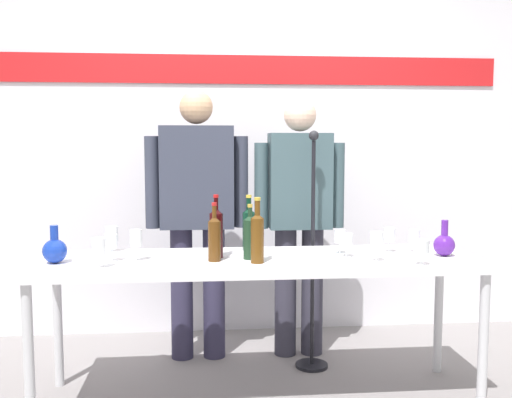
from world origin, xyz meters
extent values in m
cube|color=silver|center=(0.00, 1.23, 1.50)|extent=(5.30, 0.10, 3.00)
cube|color=red|center=(0.00, 1.17, 1.90)|extent=(3.71, 0.01, 0.20)
cube|color=white|center=(0.00, 0.00, 0.75)|extent=(2.35, 0.66, 0.04)
cylinder|color=silver|center=(-1.11, -0.28, 0.37)|extent=(0.05, 0.05, 0.73)
cylinder|color=silver|center=(1.11, -0.28, 0.37)|extent=(0.05, 0.05, 0.73)
cylinder|color=silver|center=(-1.11, 0.28, 0.37)|extent=(0.05, 0.05, 0.73)
cylinder|color=silver|center=(1.11, 0.28, 0.37)|extent=(0.05, 0.05, 0.73)
sphere|color=#17349C|center=(-1.04, -0.03, 0.84)|extent=(0.12, 0.12, 0.12)
cylinder|color=#17349C|center=(-1.04, -0.03, 0.93)|extent=(0.04, 0.04, 0.08)
sphere|color=#53208E|center=(1.00, -0.03, 0.83)|extent=(0.11, 0.11, 0.11)
cylinder|color=#53208E|center=(1.00, -0.03, 0.92)|extent=(0.04, 0.04, 0.09)
cylinder|color=#2C2942|center=(-0.43, 0.65, 0.42)|extent=(0.14, 0.14, 0.85)
cylinder|color=#2C2942|center=(-0.22, 0.65, 0.42)|extent=(0.14, 0.14, 0.85)
cube|color=#323747|center=(-0.33, 0.65, 1.17)|extent=(0.46, 0.22, 0.64)
cylinder|color=#323747|center=(-0.61, 0.65, 1.13)|extent=(0.09, 0.09, 0.58)
cylinder|color=#323747|center=(-0.05, 0.65, 1.13)|extent=(0.09, 0.09, 0.58)
sphere|color=tan|center=(-0.33, 0.65, 1.60)|extent=(0.21, 0.21, 0.21)
cylinder|color=#32303E|center=(0.24, 0.65, 0.42)|extent=(0.14, 0.14, 0.84)
cylinder|color=#32303E|center=(0.41, 0.65, 0.42)|extent=(0.14, 0.14, 0.84)
cube|color=#3B5259|center=(0.33, 0.65, 1.14)|extent=(0.39, 0.22, 0.61)
cylinder|color=#3B5259|center=(0.08, 0.65, 1.11)|extent=(0.09, 0.09, 0.55)
cylinder|color=#3B5259|center=(0.57, 0.65, 1.11)|extent=(0.09, 0.09, 0.55)
sphere|color=beige|center=(0.33, 0.65, 1.56)|extent=(0.21, 0.21, 0.21)
cylinder|color=#56330F|center=(-0.02, -0.12, 0.89)|extent=(0.07, 0.07, 0.23)
cone|color=#56330F|center=(-0.02, -0.12, 1.02)|extent=(0.07, 0.07, 0.03)
cylinder|color=#56330F|center=(-0.02, -0.12, 1.05)|extent=(0.03, 0.03, 0.09)
cylinder|color=gold|center=(-0.02, -0.12, 1.10)|extent=(0.03, 0.03, 0.02)
cylinder|color=black|center=(-0.22, 0.03, 0.89)|extent=(0.07, 0.07, 0.24)
cone|color=black|center=(-0.22, 0.03, 1.02)|extent=(0.07, 0.07, 0.03)
cylinder|color=black|center=(-0.22, 0.03, 1.05)|extent=(0.02, 0.02, 0.08)
cylinder|color=#B61516|center=(-0.22, 0.03, 1.10)|extent=(0.03, 0.03, 0.02)
cylinder|color=#1B3721|center=(-0.05, -0.02, 0.88)|extent=(0.07, 0.07, 0.21)
cone|color=#1B3721|center=(-0.05, -0.02, 0.99)|extent=(0.07, 0.07, 0.03)
cylinder|color=#1B3721|center=(-0.05, -0.02, 1.01)|extent=(0.02, 0.02, 0.07)
cylinder|color=gold|center=(-0.05, -0.02, 1.06)|extent=(0.03, 0.03, 0.02)
cylinder|color=black|center=(-0.03, 0.23, 0.88)|extent=(0.07, 0.07, 0.21)
cone|color=black|center=(-0.03, 0.23, 1.00)|extent=(0.07, 0.07, 0.03)
cylinder|color=black|center=(-0.03, 0.23, 1.03)|extent=(0.03, 0.03, 0.08)
cylinder|color=gold|center=(-0.03, 0.23, 1.08)|extent=(0.03, 0.03, 0.02)
cylinder|color=#4E2C0E|center=(-0.23, -0.06, 0.88)|extent=(0.07, 0.07, 0.21)
cone|color=#4E2C0E|center=(-0.23, -0.06, 0.99)|extent=(0.07, 0.07, 0.03)
cylinder|color=#4E2C0E|center=(-0.23, -0.06, 1.02)|extent=(0.02, 0.02, 0.08)
cylinder|color=#B41C1B|center=(-0.23, -0.06, 1.07)|extent=(0.03, 0.03, 0.02)
cylinder|color=white|center=(-0.76, -0.02, 0.78)|extent=(0.06, 0.06, 0.00)
cylinder|color=white|center=(-0.76, -0.02, 0.81)|extent=(0.01, 0.01, 0.07)
cylinder|color=white|center=(-0.76, -0.02, 0.88)|extent=(0.06, 0.06, 0.07)
cylinder|color=white|center=(-0.80, 0.25, 0.78)|extent=(0.05, 0.05, 0.00)
cylinder|color=white|center=(-0.80, 0.25, 0.81)|extent=(0.01, 0.01, 0.06)
cylinder|color=white|center=(-0.80, 0.25, 0.88)|extent=(0.07, 0.07, 0.08)
cylinder|color=white|center=(-0.64, -0.02, 0.78)|extent=(0.06, 0.06, 0.00)
cylinder|color=white|center=(-0.64, -0.02, 0.81)|extent=(0.01, 0.01, 0.07)
cylinder|color=white|center=(-0.64, -0.02, 0.89)|extent=(0.06, 0.06, 0.09)
cylinder|color=white|center=(-0.80, -0.18, 0.78)|extent=(0.05, 0.05, 0.00)
cylinder|color=white|center=(-0.80, -0.18, 0.81)|extent=(0.01, 0.01, 0.07)
cylinder|color=white|center=(-0.80, -0.18, 0.88)|extent=(0.07, 0.07, 0.08)
cylinder|color=white|center=(0.47, -0.02, 0.78)|extent=(0.06, 0.06, 0.00)
cylinder|color=white|center=(0.47, -0.02, 0.81)|extent=(0.01, 0.01, 0.06)
cylinder|color=white|center=(0.47, -0.02, 0.87)|extent=(0.06, 0.06, 0.07)
cylinder|color=white|center=(0.87, 0.07, 0.78)|extent=(0.06, 0.06, 0.00)
cylinder|color=white|center=(0.87, 0.07, 0.81)|extent=(0.01, 0.01, 0.06)
cylinder|color=white|center=(0.87, 0.07, 0.87)|extent=(0.06, 0.06, 0.07)
cylinder|color=white|center=(0.59, -0.15, 0.78)|extent=(0.06, 0.06, 0.00)
cylinder|color=white|center=(0.59, -0.15, 0.81)|extent=(0.01, 0.01, 0.07)
cylinder|color=white|center=(0.59, -0.15, 0.89)|extent=(0.07, 0.07, 0.08)
cylinder|color=white|center=(0.46, 0.08, 0.78)|extent=(0.06, 0.06, 0.00)
cylinder|color=white|center=(0.46, 0.08, 0.81)|extent=(0.01, 0.01, 0.06)
cylinder|color=white|center=(0.46, 0.08, 0.87)|extent=(0.06, 0.06, 0.07)
cylinder|color=white|center=(0.74, 0.10, 0.78)|extent=(0.05, 0.05, 0.00)
cylinder|color=white|center=(0.74, 0.10, 0.81)|extent=(0.01, 0.01, 0.06)
cylinder|color=white|center=(0.74, 0.10, 0.87)|extent=(0.06, 0.06, 0.08)
cylinder|color=white|center=(0.79, -0.26, 0.78)|extent=(0.05, 0.05, 0.00)
cylinder|color=white|center=(0.79, -0.26, 0.81)|extent=(0.01, 0.01, 0.06)
cylinder|color=white|center=(0.79, -0.26, 0.87)|extent=(0.07, 0.07, 0.07)
cylinder|color=black|center=(0.37, 0.42, 0.01)|extent=(0.20, 0.20, 0.02)
cylinder|color=black|center=(0.37, 0.42, 0.70)|extent=(0.02, 0.02, 1.39)
sphere|color=#232328|center=(0.37, 0.42, 1.42)|extent=(0.06, 0.06, 0.06)
camera|label=1|loc=(-0.29, -3.03, 1.39)|focal=40.98mm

